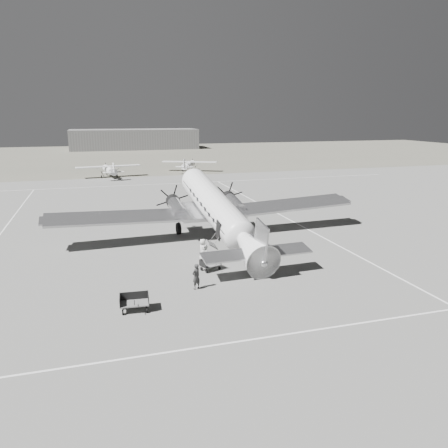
% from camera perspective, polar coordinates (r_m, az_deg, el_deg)
% --- Properties ---
extents(ground, '(260.00, 260.00, 0.00)m').
position_cam_1_polar(ground, '(36.39, -2.00, -4.27)').
color(ground, '#61615E').
rests_on(ground, ground).
extents(taxi_line_near, '(60.00, 0.15, 0.01)m').
position_cam_1_polar(taxi_line_near, '(24.16, 6.65, -14.34)').
color(taxi_line_near, silver).
rests_on(taxi_line_near, ground).
extents(taxi_line_right, '(0.15, 80.00, 0.01)m').
position_cam_1_polar(taxi_line_right, '(40.92, 14.50, -2.63)').
color(taxi_line_right, silver).
rests_on(taxi_line_right, ground).
extents(taxi_line_horizon, '(90.00, 0.15, 0.01)m').
position_cam_1_polar(taxi_line_horizon, '(74.83, -9.76, 5.10)').
color(taxi_line_horizon, silver).
rests_on(taxi_line_horizon, ground).
extents(grass_infield, '(260.00, 90.00, 0.01)m').
position_cam_1_polar(grass_infield, '(129.24, -12.78, 8.69)').
color(grass_infield, '#575549').
rests_on(grass_infield, ground).
extents(hangar_main, '(42.00, 14.00, 6.60)m').
position_cam_1_polar(hangar_main, '(154.26, -11.64, 10.80)').
color(hangar_main, slate).
rests_on(hangar_main, ground).
extents(dc3_airliner, '(31.49, 22.61, 5.81)m').
position_cam_1_polar(dc3_airliner, '(39.74, -0.82, 1.66)').
color(dc3_airliner, '#AEAEB1').
rests_on(dc3_airliner, ground).
extents(light_plane_left, '(13.13, 11.22, 2.47)m').
position_cam_1_polar(light_plane_left, '(84.66, -14.75, 6.71)').
color(light_plane_left, silver).
rests_on(light_plane_left, ground).
extents(light_plane_right, '(14.26, 13.16, 2.38)m').
position_cam_1_polar(light_plane_right, '(90.93, -4.60, 7.58)').
color(light_plane_right, silver).
rests_on(light_plane_right, ground).
extents(baggage_cart_near, '(1.82, 1.55, 0.87)m').
position_cam_1_polar(baggage_cart_near, '(33.15, -1.78, -5.34)').
color(baggage_cart_near, '#5B5B5B').
rests_on(baggage_cart_near, ground).
extents(baggage_cart_far, '(1.91, 1.42, 1.03)m').
position_cam_1_polar(baggage_cart_far, '(27.11, -11.62, -10.05)').
color(baggage_cart_far, '#5B5B5B').
rests_on(baggage_cart_far, ground).
extents(ground_crew, '(0.78, 0.69, 1.79)m').
position_cam_1_polar(ground_crew, '(29.62, -3.66, -6.85)').
color(ground_crew, '#2A2A2A').
rests_on(ground_crew, ground).
extents(ramp_agent, '(0.70, 0.83, 1.55)m').
position_cam_1_polar(ramp_agent, '(34.55, -2.39, -3.94)').
color(ramp_agent, silver).
rests_on(ramp_agent, ground).
extents(passenger, '(0.67, 0.93, 1.77)m').
position_cam_1_polar(passenger, '(35.31, -2.81, -3.36)').
color(passenger, silver).
rests_on(passenger, ground).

